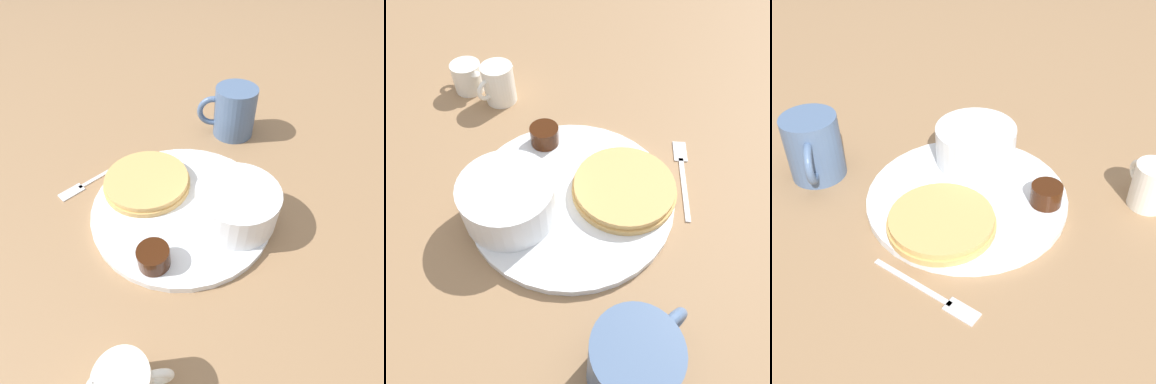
% 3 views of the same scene
% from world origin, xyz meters
% --- Properties ---
extents(ground_plane, '(4.00, 4.00, 0.00)m').
position_xyz_m(ground_plane, '(0.00, 0.00, 0.00)').
color(ground_plane, '#93704C').
extents(plate, '(0.28, 0.28, 0.01)m').
position_xyz_m(plate, '(0.00, 0.00, 0.01)').
color(plate, white).
rests_on(plate, ground_plane).
extents(pancake_stack, '(0.14, 0.14, 0.02)m').
position_xyz_m(pancake_stack, '(0.04, -0.06, 0.02)').
color(pancake_stack, tan).
rests_on(pancake_stack, plate).
extents(bowl, '(0.12, 0.12, 0.06)m').
position_xyz_m(bowl, '(-0.07, 0.05, 0.04)').
color(bowl, white).
rests_on(bowl, plate).
extents(syrup_cup, '(0.04, 0.04, 0.03)m').
position_xyz_m(syrup_cup, '(0.06, 0.09, 0.03)').
color(syrup_cup, '#38190A').
rests_on(syrup_cup, plate).
extents(butter_ramekin, '(0.04, 0.04, 0.04)m').
position_xyz_m(butter_ramekin, '(-0.08, 0.08, 0.03)').
color(butter_ramekin, white).
rests_on(butter_ramekin, plate).
extents(coffee_mug, '(0.11, 0.08, 0.10)m').
position_xyz_m(coffee_mug, '(-0.16, -0.17, 0.05)').
color(coffee_mug, slate).
rests_on(coffee_mug, ground_plane).
extents(creamer_pitcher_near, '(0.08, 0.05, 0.07)m').
position_xyz_m(creamer_pitcher_near, '(0.12, 0.22, 0.03)').
color(creamer_pitcher_near, white).
rests_on(creamer_pitcher_near, ground_plane).
extents(fork, '(0.14, 0.08, 0.00)m').
position_xyz_m(fork, '(0.14, -0.11, 0.00)').
color(fork, silver).
rests_on(fork, ground_plane).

